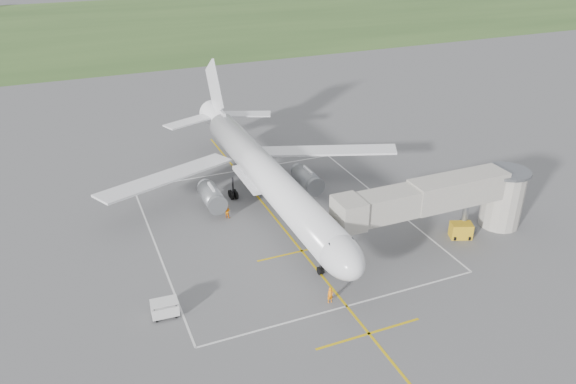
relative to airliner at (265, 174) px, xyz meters
name	(u,v)px	position (x,y,z in m)	size (l,w,h in m)	color
ground	(268,209)	(0.00, -0.75, -4.39)	(700.00, 700.00, 0.00)	#4F4F51
grass_strip	(119,26)	(0.00, 129.25, -4.38)	(700.00, 120.00, 0.02)	#335324
apron_markings	(287,232)	(0.00, -6.57, -4.38)	(28.20, 60.00, 0.01)	gold
airliner	(265,174)	(0.00, 0.00, 0.00)	(38.93, 46.75, 13.52)	silver
jet_bridge	(451,199)	(15.72, -14.25, 0.35)	(23.40, 5.00, 7.20)	gray
gpu_unit	(461,230)	(17.17, -14.91, -3.55)	(2.67, 2.26, 1.72)	gold
baggage_cart	(165,309)	(-15.43, -15.81, -3.55)	(2.44, 1.55, 1.64)	silver
ramp_worker_nose	(330,295)	(-1.12, -19.64, -3.59)	(0.58, 0.38, 1.60)	orange
ramp_worker_wing	(227,211)	(-5.07, -0.74, -3.56)	(0.81, 0.63, 1.66)	orange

